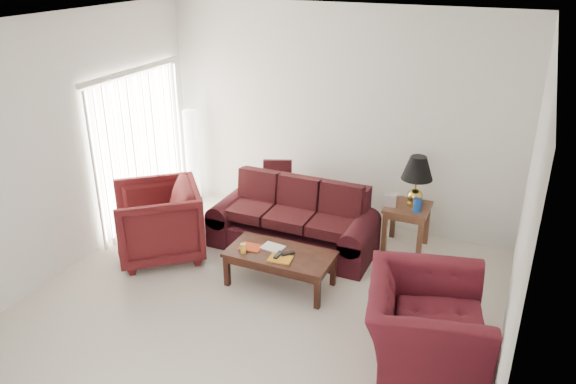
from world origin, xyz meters
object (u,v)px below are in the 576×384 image
object	(u,v)px
sofa	(293,218)
armchair_left	(158,222)
end_table	(406,227)
coffee_table	(280,269)
armchair_right	(426,324)
floor_lamp	(192,155)

from	to	relation	value
sofa	armchair_left	bearing A→B (deg)	-150.14
armchair_left	end_table	bearing A→B (deg)	77.35
sofa	coffee_table	size ratio (longest dim) A/B	1.73
coffee_table	sofa	bearing A→B (deg)	95.83
armchair_left	armchair_right	xyz separation A→B (m)	(3.48, -0.63, -0.07)
armchair_left	sofa	bearing A→B (deg)	79.89
sofa	armchair_left	distance (m)	1.70
sofa	floor_lamp	size ratio (longest dim) A/B	1.46
coffee_table	floor_lamp	bearing A→B (deg)	134.76
sofa	coffee_table	bearing A→B (deg)	-75.76
floor_lamp	coffee_table	world-z (taller)	floor_lamp
end_table	armchair_left	bearing A→B (deg)	-152.53
armchair_left	armchair_right	distance (m)	3.53
sofa	end_table	distance (m)	1.48
armchair_left	coffee_table	xyz separation A→B (m)	(1.69, -0.02, -0.26)
coffee_table	end_table	bearing A→B (deg)	44.30
floor_lamp	coffee_table	bearing A→B (deg)	-36.69
floor_lamp	sofa	bearing A→B (deg)	-21.76
armchair_right	coffee_table	size ratio (longest dim) A/B	1.02
floor_lamp	armchair_left	xyz separation A→B (m)	(0.55, -1.66, -0.25)
sofa	armchair_right	xyz separation A→B (m)	(2.00, -1.48, -0.03)
end_table	armchair_right	world-z (taller)	armchair_right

